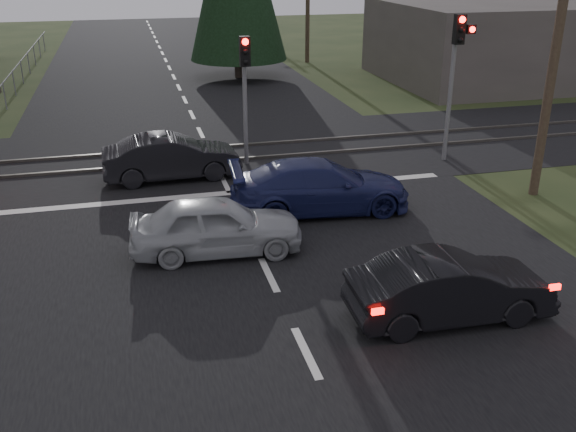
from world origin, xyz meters
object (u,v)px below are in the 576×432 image
object	(u,v)px
utility_pole_near	(560,24)
dark_hatchback	(450,288)
traffic_signal_center	(245,79)
dark_car_far	(172,157)
silver_car	(216,226)
blue_sedan	(320,186)
traffic_signal_right	(457,60)

from	to	relation	value
utility_pole_near	dark_hatchback	xyz separation A→B (m)	(-5.56, -5.53, -4.09)
traffic_signal_center	dark_hatchback	xyz separation A→B (m)	(1.94, -10.21, -2.17)
dark_car_far	traffic_signal_center	bearing A→B (deg)	-74.94
utility_pole_near	silver_car	xyz separation A→B (m)	(-9.41, -1.60, -4.05)
dark_hatchback	blue_sedan	xyz separation A→B (m)	(-0.79, 5.82, 0.06)
silver_car	blue_sedan	distance (m)	3.59
blue_sedan	dark_car_far	bearing A→B (deg)	49.34
traffic_signal_right	blue_sedan	world-z (taller)	traffic_signal_right
traffic_signal_center	blue_sedan	size ratio (longest dim) A/B	0.86
traffic_signal_center	utility_pole_near	world-z (taller)	utility_pole_near
dark_hatchback	dark_car_far	bearing A→B (deg)	26.61
dark_car_far	dark_hatchback	bearing A→B (deg)	-157.24
utility_pole_near	traffic_signal_right	bearing A→B (deg)	105.34
traffic_signal_center	dark_hatchback	distance (m)	10.62
silver_car	blue_sedan	bearing A→B (deg)	-54.67
silver_car	dark_hatchback	bearing A→B (deg)	-131.93
utility_pole_near	blue_sedan	size ratio (longest dim) A/B	1.88
utility_pole_near	dark_hatchback	distance (m)	8.85
traffic_signal_right	dark_car_far	bearing A→B (deg)	177.28
dark_car_far	silver_car	bearing A→B (deg)	-176.43
traffic_signal_center	dark_hatchback	bearing A→B (deg)	-79.26
utility_pole_near	traffic_signal_center	bearing A→B (deg)	148.05
dark_hatchback	dark_car_far	world-z (taller)	dark_car_far
utility_pole_near	silver_car	bearing A→B (deg)	-170.37
dark_hatchback	blue_sedan	distance (m)	5.87
utility_pole_near	blue_sedan	xyz separation A→B (m)	(-6.35, 0.29, -4.03)
traffic_signal_right	silver_car	distance (m)	10.21
utility_pole_near	dark_car_far	xyz separation A→B (m)	(-9.98, 3.90, -4.05)
traffic_signal_right	dark_hatchback	xyz separation A→B (m)	(-4.61, -9.01, -2.68)
silver_car	dark_car_far	bearing A→B (deg)	9.62
traffic_signal_center	silver_car	size ratio (longest dim) A/B	1.04
traffic_signal_center	silver_car	world-z (taller)	traffic_signal_center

